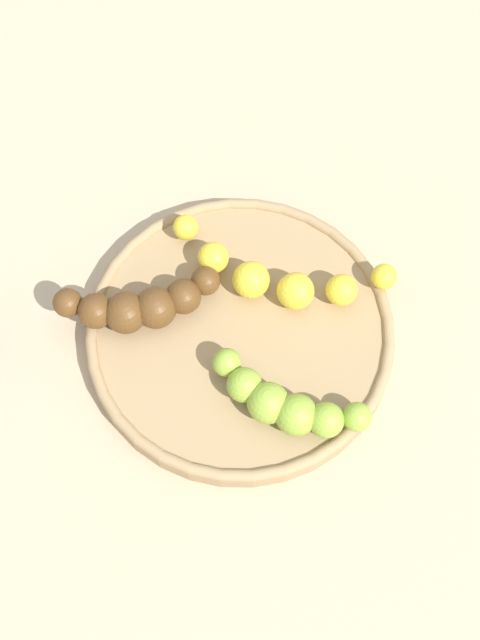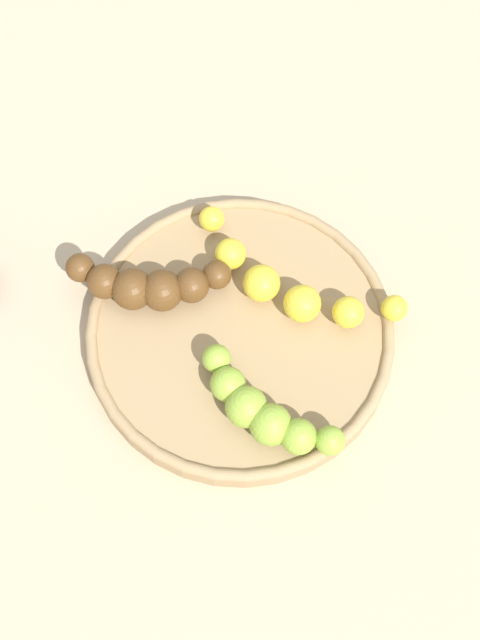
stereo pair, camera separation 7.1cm
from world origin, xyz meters
The scene contains 5 objects.
ground_plane centered at (0.00, 0.00, 0.00)m, with size 2.40×2.40×0.00m, color tan.
fruit_bowl centered at (0.00, 0.00, 0.01)m, with size 0.26×0.26×0.02m.
banana_yellow centered at (-0.01, 0.05, 0.04)m, with size 0.17×0.13×0.03m.
banana_overripe centered at (-0.06, -0.06, 0.04)m, with size 0.08×0.13×0.04m.
banana_green centered at (0.08, -0.02, 0.04)m, with size 0.12×0.08×0.03m.
Camera 1 is at (0.24, -0.19, 0.68)m, focal length 48.57 mm.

